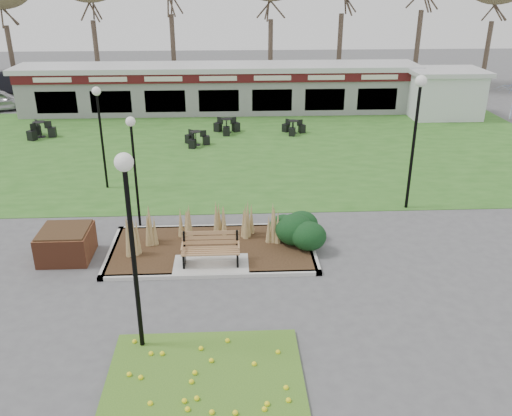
{
  "coord_description": "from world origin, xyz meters",
  "views": [
    {
      "loc": [
        0.63,
        -13.88,
        7.97
      ],
      "look_at": [
        1.42,
        2.0,
        1.09
      ],
      "focal_mm": 38.0,
      "sensor_mm": 36.0,
      "label": 1
    }
  ],
  "objects_px": {
    "lamp_post_mid_left": "(99,116)",
    "bistro_set_d": "(227,128)",
    "service_hut": "(444,93)",
    "bistro_set_a": "(40,132)",
    "lamp_post_near_right": "(417,114)",
    "bistro_set_b": "(196,141)",
    "park_bench": "(211,248)",
    "bistro_set_c": "(293,129)",
    "brick_planter": "(66,243)",
    "food_pavilion": "(219,88)",
    "car_black": "(13,82)",
    "lamp_post_mid_right": "(133,148)",
    "car_silver": "(0,100)",
    "lamp_post_near_left": "(129,212)"
  },
  "relations": [
    {
      "from": "lamp_post_mid_right",
      "to": "car_silver",
      "type": "xyz_separation_m",
      "value": [
        -11.36,
        17.8,
        -2.13
      ]
    },
    {
      "from": "lamp_post_mid_left",
      "to": "bistro_set_c",
      "type": "distance_m",
      "value": 11.77
    },
    {
      "from": "lamp_post_mid_left",
      "to": "food_pavilion",
      "type": "bearing_deg",
      "value": 71.47
    },
    {
      "from": "brick_planter",
      "to": "bistro_set_c",
      "type": "distance_m",
      "value": 16.03
    },
    {
      "from": "bistro_set_d",
      "to": "car_silver",
      "type": "xyz_separation_m",
      "value": [
        -14.35,
        6.09,
        0.37
      ]
    },
    {
      "from": "food_pavilion",
      "to": "car_silver",
      "type": "xyz_separation_m",
      "value": [
        -13.89,
        1.04,
        -0.83
      ]
    },
    {
      "from": "brick_planter",
      "to": "lamp_post_near_left",
      "type": "relative_size",
      "value": 0.32
    },
    {
      "from": "lamp_post_near_right",
      "to": "bistro_set_a",
      "type": "height_order",
      "value": "lamp_post_near_right"
    },
    {
      "from": "park_bench",
      "to": "lamp_post_near_right",
      "type": "distance_m",
      "value": 8.69
    },
    {
      "from": "park_bench",
      "to": "lamp_post_near_left",
      "type": "height_order",
      "value": "lamp_post_near_left"
    },
    {
      "from": "brick_planter",
      "to": "food_pavilion",
      "type": "xyz_separation_m",
      "value": [
        4.4,
        18.96,
        1.0
      ]
    },
    {
      "from": "brick_planter",
      "to": "bistro_set_d",
      "type": "bearing_deg",
      "value": 70.74
    },
    {
      "from": "lamp_post_mid_left",
      "to": "bistro_set_d",
      "type": "relative_size",
      "value": 2.76
    },
    {
      "from": "lamp_post_mid_right",
      "to": "bistro_set_c",
      "type": "distance_m",
      "value": 13.42
    },
    {
      "from": "lamp_post_near_left",
      "to": "food_pavilion",
      "type": "bearing_deg",
      "value": 86.35
    },
    {
      "from": "bistro_set_d",
      "to": "car_black",
      "type": "relative_size",
      "value": 0.3
    },
    {
      "from": "lamp_post_mid_left",
      "to": "car_black",
      "type": "xyz_separation_m",
      "value": [
        -10.54,
        19.36,
        -2.16
      ]
    },
    {
      "from": "bistro_set_c",
      "to": "bistro_set_d",
      "type": "distance_m",
      "value": 3.62
    },
    {
      "from": "park_bench",
      "to": "bistro_set_c",
      "type": "xyz_separation_m",
      "value": [
        4.07,
        14.36,
        -0.33
      ]
    },
    {
      "from": "service_hut",
      "to": "bistro_set_b",
      "type": "height_order",
      "value": "service_hut"
    },
    {
      "from": "bistro_set_b",
      "to": "bistro_set_c",
      "type": "relative_size",
      "value": 1.02
    },
    {
      "from": "service_hut",
      "to": "lamp_post_near_right",
      "type": "relative_size",
      "value": 0.91
    },
    {
      "from": "bistro_set_c",
      "to": "bistro_set_b",
      "type": "bearing_deg",
      "value": -159.05
    },
    {
      "from": "lamp_post_mid_left",
      "to": "bistro_set_a",
      "type": "height_order",
      "value": "lamp_post_mid_left"
    },
    {
      "from": "park_bench",
      "to": "car_black",
      "type": "distance_m",
      "value": 29.98
    },
    {
      "from": "food_pavilion",
      "to": "service_hut",
      "type": "relative_size",
      "value": 5.59
    },
    {
      "from": "park_bench",
      "to": "car_silver",
      "type": "height_order",
      "value": "car_silver"
    },
    {
      "from": "lamp_post_mid_right",
      "to": "bistro_set_a",
      "type": "distance_m",
      "value": 13.47
    },
    {
      "from": "lamp_post_mid_right",
      "to": "lamp_post_near_right",
      "type": "bearing_deg",
      "value": 6.38
    },
    {
      "from": "lamp_post_near_left",
      "to": "bistro_set_d",
      "type": "bearing_deg",
      "value": 83.94
    },
    {
      "from": "bistro_set_a",
      "to": "food_pavilion",
      "type": "bearing_deg",
      "value": 30.12
    },
    {
      "from": "lamp_post_near_right",
      "to": "car_silver",
      "type": "xyz_separation_m",
      "value": [
        -21.01,
        16.72,
        -2.89
      ]
    },
    {
      "from": "lamp_post_mid_right",
      "to": "car_silver",
      "type": "relative_size",
      "value": 1.0
    },
    {
      "from": "food_pavilion",
      "to": "car_black",
      "type": "height_order",
      "value": "food_pavilion"
    },
    {
      "from": "lamp_post_mid_right",
      "to": "car_black",
      "type": "bearing_deg",
      "value": 118.26
    },
    {
      "from": "lamp_post_mid_left",
      "to": "lamp_post_near_right",
      "type": "bearing_deg",
      "value": -12.77
    },
    {
      "from": "service_hut",
      "to": "bistro_set_a",
      "type": "height_order",
      "value": "service_hut"
    },
    {
      "from": "park_bench",
      "to": "lamp_post_mid_right",
      "type": "xyz_separation_m",
      "value": [
        -2.53,
        2.95,
        2.2
      ]
    },
    {
      "from": "park_bench",
      "to": "bistro_set_a",
      "type": "distance_m",
      "value": 17.08
    },
    {
      "from": "lamp_post_mid_right",
      "to": "bistro_set_d",
      "type": "relative_size",
      "value": 2.58
    },
    {
      "from": "lamp_post_near_right",
      "to": "car_black",
      "type": "relative_size",
      "value": 0.98
    },
    {
      "from": "brick_planter",
      "to": "lamp_post_near_right",
      "type": "bearing_deg",
      "value": 15.9
    },
    {
      "from": "lamp_post_near_right",
      "to": "lamp_post_mid_left",
      "type": "bearing_deg",
      "value": 167.23
    },
    {
      "from": "brick_planter",
      "to": "bistro_set_b",
      "type": "relative_size",
      "value": 1.14
    },
    {
      "from": "park_bench",
      "to": "food_pavilion",
      "type": "relative_size",
      "value": 0.07
    },
    {
      "from": "park_bench",
      "to": "lamp_post_near_left",
      "type": "distance_m",
      "value": 4.94
    },
    {
      "from": "service_hut",
      "to": "lamp_post_mid_left",
      "type": "height_order",
      "value": "lamp_post_mid_left"
    },
    {
      "from": "lamp_post_near_right",
      "to": "bistro_set_b",
      "type": "bearing_deg",
      "value": 134.46
    },
    {
      "from": "food_pavilion",
      "to": "bistro_set_a",
      "type": "distance_m",
      "value": 10.93
    },
    {
      "from": "bistro_set_c",
      "to": "bistro_set_a",
      "type": "bearing_deg",
      "value": -179.56
    }
  ]
}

